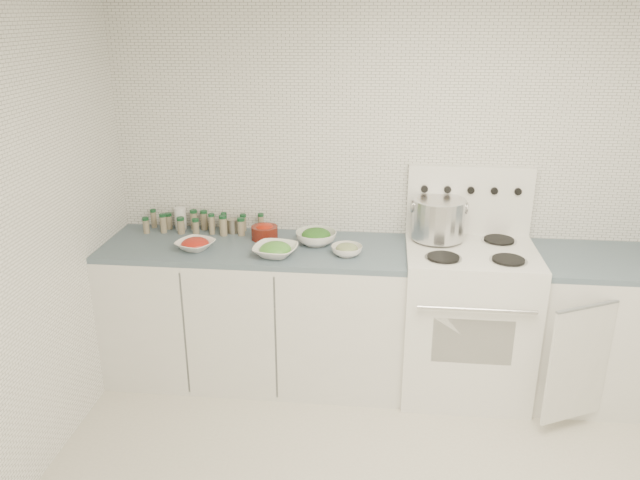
{
  "coord_description": "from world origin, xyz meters",
  "views": [
    {
      "loc": [
        -0.05,
        -2.3,
        2.26
      ],
      "look_at": [
        -0.41,
        1.14,
        0.97
      ],
      "focal_mm": 35.0,
      "sensor_mm": 36.0,
      "label": 1
    }
  ],
  "objects_px": {
    "bowl_tomato": "(195,244)",
    "bowl_snowpea": "(275,250)",
    "stove": "(466,315)",
    "stock_pot": "(438,217)"
  },
  "relations": [
    {
      "from": "stove",
      "to": "bowl_tomato",
      "type": "height_order",
      "value": "stove"
    },
    {
      "from": "stock_pot",
      "to": "stove",
      "type": "bearing_deg",
      "value": -34.61
    },
    {
      "from": "stock_pot",
      "to": "bowl_tomato",
      "type": "height_order",
      "value": "stock_pot"
    },
    {
      "from": "bowl_tomato",
      "to": "bowl_snowpea",
      "type": "height_order",
      "value": "bowl_snowpea"
    },
    {
      "from": "stove",
      "to": "bowl_snowpea",
      "type": "relative_size",
      "value": 4.67
    },
    {
      "from": "bowl_tomato",
      "to": "bowl_snowpea",
      "type": "bearing_deg",
      "value": -5.91
    },
    {
      "from": "stove",
      "to": "bowl_snowpea",
      "type": "height_order",
      "value": "stove"
    },
    {
      "from": "stove",
      "to": "stock_pot",
      "type": "bearing_deg",
      "value": 145.39
    },
    {
      "from": "stove",
      "to": "stock_pot",
      "type": "distance_m",
      "value": 0.63
    },
    {
      "from": "stock_pot",
      "to": "bowl_snowpea",
      "type": "height_order",
      "value": "stock_pot"
    }
  ]
}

